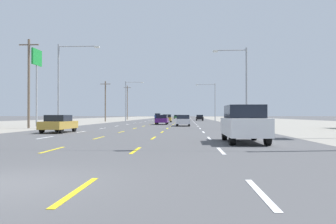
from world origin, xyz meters
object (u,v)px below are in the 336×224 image
object	(u,v)px
streetlight_left_row_0	(63,79)
streetlight_right_row_1	(213,99)
sedan_far_left_near	(59,123)
sedan_center_turn_distant_a	(176,117)
sedan_far_right_farther	(200,118)
pole_sign_left_row_1	(37,66)
sedan_center_turn_midfar	(162,120)
hatchback_center_turn_far	(167,118)
streetlight_right_row_0	(243,82)
streetlight_left_row_1	(128,98)
suv_far_right_nearest	(244,123)
suv_far_left_farthest	(158,116)
sedan_inner_right_mid	(183,120)

from	to	relation	value
streetlight_left_row_0	streetlight_right_row_1	world-z (taller)	streetlight_left_row_0
sedan_far_left_near	sedan_center_turn_distant_a	bearing A→B (deg)	86.30
sedan_far_right_farther	pole_sign_left_row_1	xyz separation A→B (m)	(-22.42, -43.00, 6.97)
sedan_far_left_near	sedan_center_turn_midfar	xyz separation A→B (m)	(6.79, 23.97, 0.00)
hatchback_center_turn_far	streetlight_left_row_0	bearing A→B (deg)	-106.96
sedan_center_turn_midfar	streetlight_left_row_0	bearing A→B (deg)	-122.44
sedan_far_left_near	streetlight_left_row_0	bearing A→B (deg)	108.25
streetlight_right_row_0	streetlight_left_row_1	distance (m)	45.09
sedan_center_turn_midfar	suv_far_right_nearest	bearing A→B (deg)	-78.42
suv_far_left_farthest	streetlight_left_row_1	world-z (taller)	streetlight_left_row_1
suv_far_left_farthest	streetlight_right_row_1	distance (m)	49.85
hatchback_center_turn_far	sedan_far_right_farther	distance (m)	19.36
suv_far_left_farthest	sedan_center_turn_midfar	bearing A→B (deg)	-84.58
sedan_far_right_farther	streetlight_left_row_1	bearing A→B (deg)	-152.67
suv_far_right_nearest	sedan_inner_right_mid	xyz separation A→B (m)	(-3.53, 26.46, -0.27)
sedan_center_turn_distant_a	pole_sign_left_row_1	bearing A→B (deg)	-100.04
sedan_far_right_farther	streetlight_left_row_0	xyz separation A→B (m)	(-16.63, -49.30, 4.65)
suv_far_right_nearest	sedan_inner_right_mid	world-z (taller)	suv_far_right_nearest
sedan_far_left_near	suv_far_right_nearest	bearing A→B (deg)	-34.70
sedan_far_right_farther	streetlight_right_row_0	xyz separation A→B (m)	(2.78, -49.30, 4.23)
sedan_far_left_near	streetlight_right_row_1	world-z (taller)	streetlight_right_row_1
hatchback_center_turn_far	streetlight_left_row_1	world-z (taller)	streetlight_left_row_1
suv_far_left_farthest	streetlight_left_row_1	size ratio (longest dim) A/B	0.54
suv_far_left_farthest	sedan_center_turn_distant_a	distance (m)	8.08
suv_far_right_nearest	streetlight_right_row_1	xyz separation A→B (m)	(2.75, 58.86, 4.04)
suv_far_right_nearest	hatchback_center_turn_far	bearing A→B (deg)	98.03
hatchback_center_turn_far	sedan_far_right_farther	xyz separation A→B (m)	(7.09, 18.01, -0.03)
sedan_inner_right_mid	sedan_center_turn_midfar	world-z (taller)	same
sedan_inner_right_mid	sedan_center_turn_distant_a	size ratio (longest dim) A/B	1.00
streetlight_left_row_0	sedan_center_turn_midfar	bearing A→B (deg)	57.56
sedan_far_left_near	hatchback_center_turn_far	world-z (taller)	hatchback_center_turn_far
hatchback_center_turn_far	suv_far_left_farthest	world-z (taller)	suv_far_left_farthest
sedan_far_left_near	streetlight_right_row_1	distance (m)	52.24
sedan_inner_right_mid	streetlight_left_row_0	distance (m)	16.08
sedan_center_turn_midfar	streetlight_right_row_0	size ratio (longest dim) A/B	0.52
suv_far_left_farthest	streetlight_left_row_1	xyz separation A→B (m)	(-2.88, -46.88, 4.31)
sedan_center_turn_midfar	pole_sign_left_row_1	xyz separation A→B (m)	(-15.46, -8.93, 6.97)
hatchback_center_turn_far	streetlight_left_row_0	distance (m)	33.03
pole_sign_left_row_1	streetlight_left_row_0	distance (m)	8.86
streetlight_right_row_1	sedan_center_turn_distant_a	bearing A→B (deg)	100.82
sedan_center_turn_midfar	suv_far_left_farthest	xyz separation A→B (m)	(-6.87, 72.33, 0.27)
suv_far_right_nearest	sedan_center_turn_midfar	xyz separation A→B (m)	(-6.84, 33.41, -0.27)
sedan_inner_right_mid	pole_sign_left_row_1	xyz separation A→B (m)	(-18.78, -1.97, 6.97)
suv_far_right_nearest	suv_far_left_farthest	size ratio (longest dim) A/B	1.00
sedan_center_turn_midfar	streetlight_left_row_1	distance (m)	27.63
suv_far_right_nearest	sedan_center_turn_midfar	bearing A→B (deg)	101.58
suv_far_left_farthest	streetlight_right_row_0	bearing A→B (deg)	-79.27
suv_far_left_farthest	streetlight_left_row_0	distance (m)	87.71
suv_far_right_nearest	hatchback_center_turn_far	distance (m)	49.96
pole_sign_left_row_1	streetlight_right_row_1	world-z (taller)	pole_sign_left_row_1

